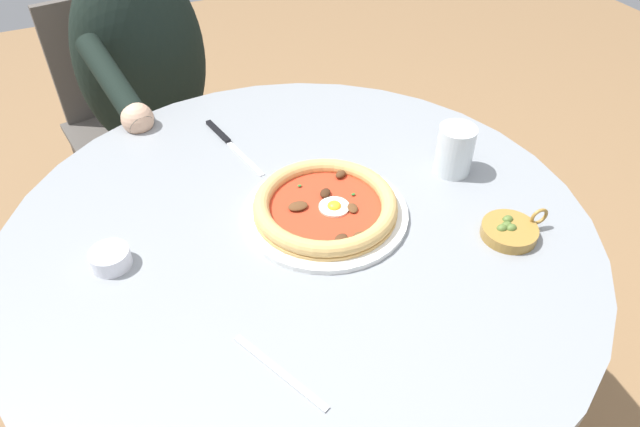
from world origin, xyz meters
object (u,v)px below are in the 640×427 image
at_px(steak_knife, 226,139).
at_px(fork_utensil, 280,372).
at_px(diner_person, 157,130).
at_px(olive_pan, 510,230).
at_px(cafe_chair_diner, 140,110).
at_px(water_glass, 454,153).
at_px(dining_table, 301,286).
at_px(pizza_on_plate, 325,207).
at_px(ramekin_capers, 110,258).

height_order(steak_knife, fork_utensil, steak_knife).
bearing_deg(steak_knife, diner_person, 100.98).
bearing_deg(steak_knife, olive_pan, -53.57).
bearing_deg(cafe_chair_diner, water_glass, -61.26).
distance_m(fork_utensil, diner_person, 1.05).
distance_m(dining_table, olive_pan, 0.40).
height_order(dining_table, water_glass, water_glass).
bearing_deg(water_glass, diner_person, 122.01).
bearing_deg(cafe_chair_diner, steak_knife, -79.63).
distance_m(pizza_on_plate, steak_knife, 0.32).
xyz_separation_m(dining_table, cafe_chair_diner, (-0.14, 0.90, -0.07)).
bearing_deg(cafe_chair_diner, pizza_on_plate, -77.45).
bearing_deg(fork_utensil, pizza_on_plate, 54.44).
height_order(pizza_on_plate, water_glass, water_glass).
bearing_deg(dining_table, olive_pan, -27.82).
bearing_deg(water_glass, olive_pan, -94.69).
xyz_separation_m(pizza_on_plate, steak_knife, (-0.09, 0.30, -0.01)).
bearing_deg(cafe_chair_diner, diner_person, -81.62).
distance_m(pizza_on_plate, diner_person, 0.81).
xyz_separation_m(water_glass, diner_person, (-0.46, 0.73, -0.26)).
xyz_separation_m(pizza_on_plate, olive_pan, (0.26, -0.18, -0.01)).
height_order(dining_table, olive_pan, olive_pan).
relative_size(dining_table, fork_utensil, 6.42).
bearing_deg(dining_table, steak_knife, 96.48).
bearing_deg(fork_utensil, dining_table, 62.08).
distance_m(water_glass, cafe_chair_diner, 1.03).
distance_m(water_glass, fork_utensil, 0.56).
bearing_deg(olive_pan, ramekin_capers, 161.69).
bearing_deg(pizza_on_plate, olive_pan, -34.05).
relative_size(dining_table, water_glass, 10.72).
bearing_deg(dining_table, water_glass, 4.88).
bearing_deg(dining_table, pizza_on_plate, 10.23).
xyz_separation_m(steak_knife, fork_utensil, (-0.10, -0.57, -0.00)).
distance_m(pizza_on_plate, fork_utensil, 0.33).
relative_size(dining_table, ramekin_capers, 16.18).
height_order(water_glass, olive_pan, water_glass).
distance_m(pizza_on_plate, cafe_chair_diner, 0.95).
distance_m(pizza_on_plate, olive_pan, 0.32).
height_order(pizza_on_plate, olive_pan, olive_pan).
relative_size(water_glass, steak_knife, 0.42).
xyz_separation_m(dining_table, fork_utensil, (-0.14, -0.26, 0.16)).
height_order(dining_table, ramekin_capers, ramekin_capers).
bearing_deg(ramekin_capers, dining_table, -7.37).
relative_size(water_glass, ramekin_capers, 1.51).
distance_m(steak_knife, fork_utensil, 0.58).
bearing_deg(ramekin_capers, pizza_on_plate, -4.73).
bearing_deg(cafe_chair_diner, olive_pan, -66.62).
bearing_deg(ramekin_capers, diner_person, 75.31).
height_order(olive_pan, fork_utensil, olive_pan).
relative_size(water_glass, olive_pan, 0.80).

